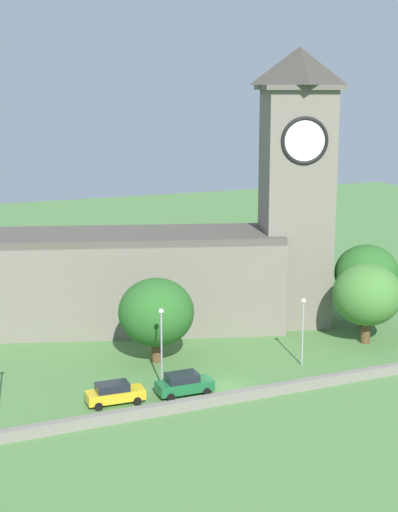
{
  "coord_description": "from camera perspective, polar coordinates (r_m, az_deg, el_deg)",
  "views": [
    {
      "loc": [
        -27.01,
        -56.5,
        24.99
      ],
      "look_at": [
        0.99,
        7.55,
        9.82
      ],
      "focal_mm": 55.27,
      "sensor_mm": 36.0,
      "label": 1
    }
  ],
  "objects": [
    {
      "name": "church",
      "position": [
        82.63,
        -1.19,
        0.38
      ],
      "size": [
        37.77,
        20.38,
        28.84
      ],
      "color": "slate",
      "rests_on": "ground"
    },
    {
      "name": "ground_plane",
      "position": [
        80.42,
        -2.79,
        -5.88
      ],
      "size": [
        200.0,
        200.0,
        0.0
      ],
      "primitive_type": "plane",
      "color": "#517F42"
    },
    {
      "name": "tree_riverside_east",
      "position": [
        83.53,
        12.03,
        -1.26
      ],
      "size": [
        6.63,
        6.63,
        8.91
      ],
      "color": "brown",
      "rests_on": "ground"
    },
    {
      "name": "streetlamp_central",
      "position": [
        71.85,
        7.54,
        -4.63
      ],
      "size": [
        0.44,
        0.44,
        6.3
      ],
      "color": "#9EA0A5",
      "rests_on": "ground"
    },
    {
      "name": "car_green",
      "position": [
        65.68,
        -1.1,
        -9.23
      ],
      "size": [
        4.69,
        2.3,
        1.88
      ],
      "color": "#1E6B38",
      "rests_on": "ground"
    },
    {
      "name": "streetlamp_west_mid",
      "position": [
        66.23,
        -2.74,
        -5.71
      ],
      "size": [
        0.44,
        0.44,
        6.86
      ],
      "color": "#9EA0A5",
      "rests_on": "ground"
    },
    {
      "name": "tree_by_tower",
      "position": [
        78.95,
        12.08,
        -2.75
      ],
      "size": [
        6.78,
        6.78,
        8.02
      ],
      "color": "brown",
      "rests_on": "ground"
    },
    {
      "name": "quay_barrier",
      "position": [
        64.76,
        2.99,
        -10.06
      ],
      "size": [
        41.41,
        0.7,
        0.88
      ],
      "primitive_type": "cube",
      "color": "gray",
      "rests_on": "ground"
    },
    {
      "name": "car_yellow",
      "position": [
        64.28,
        -6.13,
        -9.84
      ],
      "size": [
        4.74,
        2.23,
        1.78
      ],
      "color": "gold",
      "rests_on": "ground"
    },
    {
      "name": "tree_riverside_west",
      "position": [
        72.09,
        -3.12,
        -4.09
      ],
      "size": [
        6.94,
        6.94,
        7.88
      ],
      "color": "brown",
      "rests_on": "ground"
    }
  ]
}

